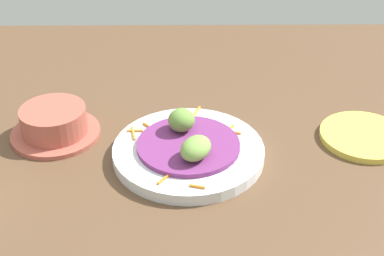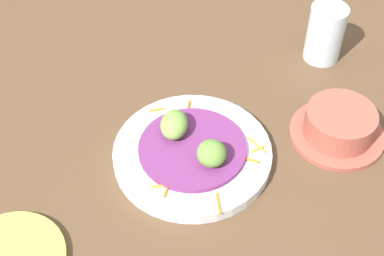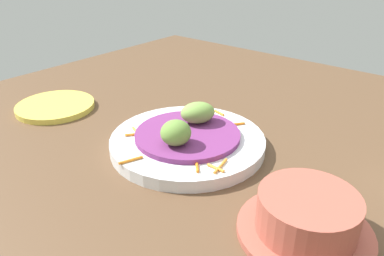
% 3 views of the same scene
% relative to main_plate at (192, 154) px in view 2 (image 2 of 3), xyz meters
% --- Properties ---
extents(table_surface, '(1.10, 1.10, 0.02)m').
position_rel_main_plate_xyz_m(table_surface, '(0.01, -0.02, -0.02)').
color(table_surface, brown).
rests_on(table_surface, ground).
extents(main_plate, '(0.24, 0.24, 0.02)m').
position_rel_main_plate_xyz_m(main_plate, '(0.00, 0.00, 0.00)').
color(main_plate, silver).
rests_on(main_plate, table_surface).
extents(cabbage_bed, '(0.16, 0.16, 0.01)m').
position_rel_main_plate_xyz_m(cabbage_bed, '(0.00, 0.00, 0.01)').
color(cabbage_bed, '#702D6B').
rests_on(cabbage_bed, main_plate).
extents(carrot_garnish, '(0.22, 0.19, 0.00)m').
position_rel_main_plate_xyz_m(carrot_garnish, '(-0.02, -0.02, 0.01)').
color(carrot_garnish, orange).
rests_on(carrot_garnish, main_plate).
extents(guac_scoop_left, '(0.06, 0.06, 0.04)m').
position_rel_main_plate_xyz_m(guac_scoop_left, '(-0.04, -0.01, 0.04)').
color(guac_scoop_left, olive).
rests_on(guac_scoop_left, cabbage_bed).
extents(guac_scoop_center, '(0.07, 0.06, 0.03)m').
position_rel_main_plate_xyz_m(guac_scoop_center, '(0.04, 0.01, 0.03)').
color(guac_scoop_center, '#759E47').
rests_on(guac_scoop_center, cabbage_bed).
extents(terracotta_bowl, '(0.15, 0.15, 0.05)m').
position_rel_main_plate_xyz_m(terracotta_bowl, '(-0.06, -0.22, 0.01)').
color(terracotta_bowl, '#A85142').
rests_on(terracotta_bowl, table_surface).
extents(water_glass, '(0.06, 0.06, 0.10)m').
position_rel_main_plate_xyz_m(water_glass, '(0.11, -0.32, 0.04)').
color(water_glass, silver).
rests_on(water_glass, table_surface).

